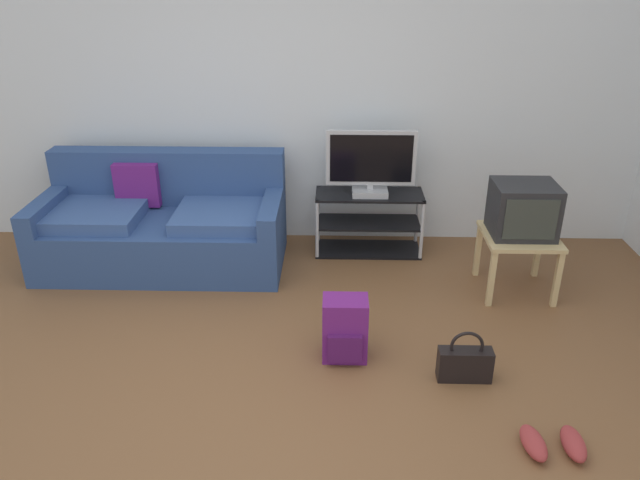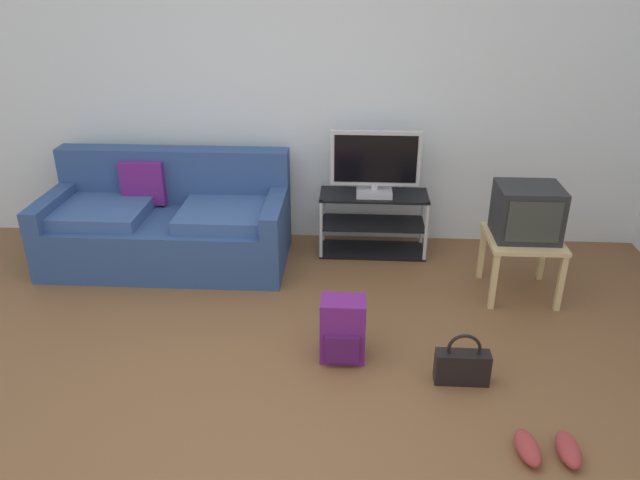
{
  "view_description": "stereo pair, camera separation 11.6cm",
  "coord_description": "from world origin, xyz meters",
  "px_view_note": "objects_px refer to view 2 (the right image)",
  "views": [
    {
      "loc": [
        0.41,
        -2.65,
        2.31
      ],
      "look_at": [
        0.32,
        0.98,
        0.61
      ],
      "focal_mm": 34.28,
      "sensor_mm": 36.0,
      "label": 1
    },
    {
      "loc": [
        0.53,
        -2.65,
        2.31
      ],
      "look_at": [
        0.32,
        0.98,
        0.61
      ],
      "focal_mm": 34.28,
      "sensor_mm": 36.0,
      "label": 2
    }
  ],
  "objects_px": {
    "flat_tv": "(375,164)",
    "tv_stand": "(373,223)",
    "side_table": "(523,246)",
    "handbag": "(462,365)",
    "couch": "(168,223)",
    "crt_tv": "(527,212)",
    "backpack": "(343,329)",
    "sneakers_pair": "(548,449)"
  },
  "relations": [
    {
      "from": "flat_tv",
      "to": "sneakers_pair",
      "type": "relative_size",
      "value": 2.18
    },
    {
      "from": "side_table",
      "to": "tv_stand",
      "type": "bearing_deg",
      "value": 148.61
    },
    {
      "from": "flat_tv",
      "to": "crt_tv",
      "type": "distance_m",
      "value": 1.24
    },
    {
      "from": "couch",
      "to": "tv_stand",
      "type": "height_order",
      "value": "couch"
    },
    {
      "from": "couch",
      "to": "handbag",
      "type": "relative_size",
      "value": 5.78
    },
    {
      "from": "couch",
      "to": "backpack",
      "type": "bearing_deg",
      "value": -41.71
    },
    {
      "from": "tv_stand",
      "to": "handbag",
      "type": "distance_m",
      "value": 1.83
    },
    {
      "from": "couch",
      "to": "tv_stand",
      "type": "relative_size",
      "value": 2.16
    },
    {
      "from": "couch",
      "to": "flat_tv",
      "type": "xyz_separation_m",
      "value": [
        1.68,
        0.22,
        0.47
      ]
    },
    {
      "from": "tv_stand",
      "to": "side_table",
      "type": "distance_m",
      "value": 1.26
    },
    {
      "from": "flat_tv",
      "to": "tv_stand",
      "type": "bearing_deg",
      "value": 90.0
    },
    {
      "from": "tv_stand",
      "to": "sneakers_pair",
      "type": "distance_m",
      "value": 2.49
    },
    {
      "from": "handbag",
      "to": "sneakers_pair",
      "type": "relative_size",
      "value": 1.01
    },
    {
      "from": "handbag",
      "to": "crt_tv",
      "type": "bearing_deg",
      "value": 62.7
    },
    {
      "from": "flat_tv",
      "to": "handbag",
      "type": "xyz_separation_m",
      "value": [
        0.5,
        -1.73,
        -0.67
      ]
    },
    {
      "from": "flat_tv",
      "to": "handbag",
      "type": "relative_size",
      "value": 2.16
    },
    {
      "from": "couch",
      "to": "crt_tv",
      "type": "distance_m",
      "value": 2.8
    },
    {
      "from": "backpack",
      "to": "sneakers_pair",
      "type": "distance_m",
      "value": 1.33
    },
    {
      "from": "crt_tv",
      "to": "backpack",
      "type": "relative_size",
      "value": 1.08
    },
    {
      "from": "sneakers_pair",
      "to": "backpack",
      "type": "bearing_deg",
      "value": 143.49
    },
    {
      "from": "tv_stand",
      "to": "couch",
      "type": "bearing_deg",
      "value": -171.92
    },
    {
      "from": "crt_tv",
      "to": "side_table",
      "type": "bearing_deg",
      "value": -90.0
    },
    {
      "from": "couch",
      "to": "flat_tv",
      "type": "bearing_deg",
      "value": 7.33
    },
    {
      "from": "side_table",
      "to": "backpack",
      "type": "bearing_deg",
      "value": -145.36
    },
    {
      "from": "tv_stand",
      "to": "handbag",
      "type": "relative_size",
      "value": 2.68
    },
    {
      "from": "handbag",
      "to": "tv_stand",
      "type": "bearing_deg",
      "value": 105.86
    },
    {
      "from": "backpack",
      "to": "sneakers_pair",
      "type": "xyz_separation_m",
      "value": [
        1.06,
        -0.79,
        -0.16
      ]
    },
    {
      "from": "tv_stand",
      "to": "crt_tv",
      "type": "distance_m",
      "value": 1.31
    },
    {
      "from": "couch",
      "to": "side_table",
      "type": "height_order",
      "value": "couch"
    },
    {
      "from": "couch",
      "to": "side_table",
      "type": "distance_m",
      "value": 2.78
    },
    {
      "from": "backpack",
      "to": "tv_stand",
      "type": "bearing_deg",
      "value": 70.0
    },
    {
      "from": "couch",
      "to": "handbag",
      "type": "height_order",
      "value": "couch"
    },
    {
      "from": "couch",
      "to": "side_table",
      "type": "bearing_deg",
      "value": -8.6
    },
    {
      "from": "crt_tv",
      "to": "handbag",
      "type": "xyz_separation_m",
      "value": [
        -0.57,
        -1.11,
        -0.54
      ]
    },
    {
      "from": "side_table",
      "to": "backpack",
      "type": "distance_m",
      "value": 1.58
    },
    {
      "from": "handbag",
      "to": "couch",
      "type": "bearing_deg",
      "value": 145.2
    },
    {
      "from": "tv_stand",
      "to": "flat_tv",
      "type": "xyz_separation_m",
      "value": [
        0.0,
        -0.02,
        0.53
      ]
    },
    {
      "from": "tv_stand",
      "to": "sneakers_pair",
      "type": "bearing_deg",
      "value": -70.02
    },
    {
      "from": "flat_tv",
      "to": "sneakers_pair",
      "type": "height_order",
      "value": "flat_tv"
    },
    {
      "from": "couch",
      "to": "handbag",
      "type": "xyz_separation_m",
      "value": [
        2.18,
        -1.51,
        -0.21
      ]
    },
    {
      "from": "side_table",
      "to": "crt_tv",
      "type": "distance_m",
      "value": 0.26
    },
    {
      "from": "backpack",
      "to": "handbag",
      "type": "distance_m",
      "value": 0.75
    }
  ]
}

